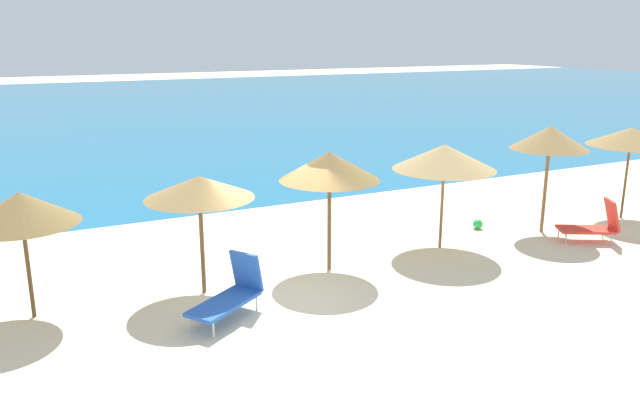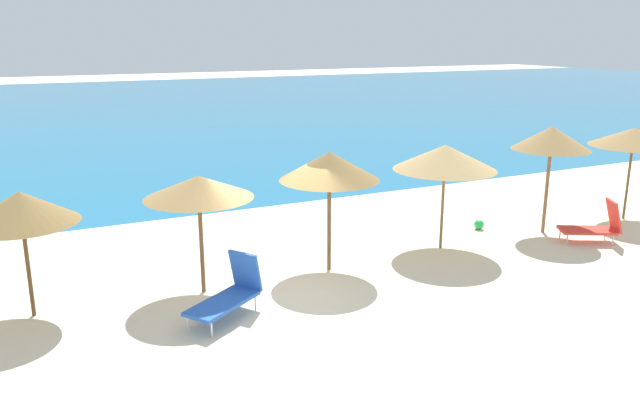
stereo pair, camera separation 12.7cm
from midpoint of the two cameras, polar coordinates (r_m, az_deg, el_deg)
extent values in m
plane|color=beige|center=(13.48, -3.44, -8.30)|extent=(160.00, 160.00, 0.00)
cube|color=#1E6B93|center=(48.65, -20.26, 7.72)|extent=(160.00, 60.38, 0.01)
cylinder|color=brown|center=(13.17, -24.94, -5.55)|extent=(0.08, 0.08, 2.03)
cone|color=olive|center=(12.83, -25.51, -0.61)|extent=(2.11, 2.11, 0.62)
cylinder|color=brown|center=(13.25, -10.55, -3.83)|extent=(0.09, 0.09, 2.22)
cone|color=olive|center=(12.92, -10.80, 1.19)|extent=(2.26, 2.26, 0.46)
cylinder|color=brown|center=(14.27, 1.10, -2.05)|extent=(0.09, 0.09, 2.29)
cone|color=olive|center=(13.94, 1.12, 3.15)|extent=(2.28, 2.28, 0.65)
cylinder|color=brown|center=(16.03, 11.38, -0.59)|extent=(0.07, 0.07, 2.21)
cone|color=tan|center=(15.75, 11.62, 3.87)|extent=(2.58, 2.58, 0.63)
cylinder|color=brown|center=(18.08, 20.25, 0.96)|extent=(0.09, 0.09, 2.48)
cone|color=olive|center=(17.82, 20.65, 5.34)|extent=(2.08, 2.08, 0.63)
cylinder|color=brown|center=(20.40, 26.56, 1.62)|extent=(0.07, 0.07, 2.35)
cone|color=olive|center=(20.18, 26.98, 5.18)|extent=(2.45, 2.45, 0.53)
cube|color=red|center=(17.85, 23.45, -2.56)|extent=(1.52, 1.24, 0.07)
cube|color=red|center=(17.98, 25.52, -1.28)|extent=(0.56, 0.71, 0.82)
cylinder|color=silver|center=(17.96, 21.34, -2.86)|extent=(0.04, 0.04, 0.29)
cylinder|color=silver|center=(17.45, 21.90, -3.41)|extent=(0.04, 0.04, 0.29)
cylinder|color=silver|center=(18.36, 24.81, -2.84)|extent=(0.04, 0.04, 0.29)
cylinder|color=silver|center=(17.87, 25.45, -3.38)|extent=(0.04, 0.04, 0.29)
cube|color=blue|center=(12.14, -8.63, -9.33)|extent=(1.67, 1.43, 0.07)
cube|color=blue|center=(12.52, -6.57, -6.44)|extent=(0.57, 0.68, 0.82)
cylinder|color=silver|center=(11.94, -11.71, -10.95)|extent=(0.04, 0.04, 0.32)
cylinder|color=silver|center=(11.60, -9.59, -11.64)|extent=(0.04, 0.04, 0.32)
cylinder|color=silver|center=(12.86, -7.71, -8.82)|extent=(0.04, 0.04, 0.32)
cylinder|color=silver|center=(12.54, -5.65, -9.39)|extent=(0.04, 0.04, 0.32)
sphere|color=green|center=(18.09, 14.57, -2.19)|extent=(0.28, 0.28, 0.28)
camera|label=1|loc=(0.06, -89.75, 0.07)|focal=34.91mm
camera|label=2|loc=(0.06, 90.25, -0.07)|focal=34.91mm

